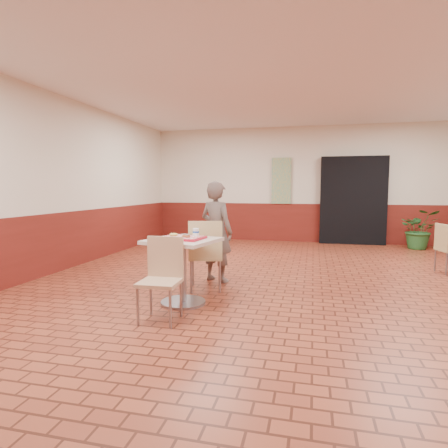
% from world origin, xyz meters
% --- Properties ---
extents(room_shell, '(8.01, 10.01, 3.01)m').
position_xyz_m(room_shell, '(0.00, 0.00, 1.50)').
color(room_shell, brown).
rests_on(room_shell, ground).
extents(wainscot_band, '(8.00, 10.00, 1.00)m').
position_xyz_m(wainscot_band, '(0.00, 0.00, 0.50)').
color(wainscot_band, '#5E1812').
rests_on(wainscot_band, ground).
extents(corridor_doorway, '(1.60, 0.22, 2.20)m').
position_xyz_m(corridor_doorway, '(1.20, 4.88, 1.10)').
color(corridor_doorway, black).
rests_on(corridor_doorway, ground).
extents(promo_poster, '(0.50, 0.03, 1.20)m').
position_xyz_m(promo_poster, '(-0.60, 4.94, 1.60)').
color(promo_poster, gray).
rests_on(promo_poster, wainscot_band).
extents(main_table, '(0.76, 0.76, 0.81)m').
position_xyz_m(main_table, '(-1.31, -0.75, 0.54)').
color(main_table, beige).
rests_on(main_table, ground).
extents(chair_main_front, '(0.43, 0.43, 0.89)m').
position_xyz_m(chair_main_front, '(-1.34, -1.31, 0.50)').
color(chair_main_front, tan).
rests_on(chair_main_front, ground).
extents(chair_main_back, '(0.55, 0.55, 0.98)m').
position_xyz_m(chair_main_back, '(-1.20, -0.14, 0.55)').
color(chair_main_back, tan).
rests_on(chair_main_back, ground).
extents(customer, '(0.65, 0.55, 1.52)m').
position_xyz_m(customer, '(-1.19, 0.42, 0.76)').
color(customer, '#62524C').
rests_on(customer, ground).
extents(serving_tray, '(0.49, 0.38, 0.03)m').
position_xyz_m(serving_tray, '(-1.31, -0.75, 0.82)').
color(serving_tray, '#B00D22').
rests_on(serving_tray, main_table).
extents(ring_donut, '(0.12, 0.12, 0.03)m').
position_xyz_m(ring_donut, '(-1.44, -0.72, 0.85)').
color(ring_donut, gold).
rests_on(ring_donut, serving_tray).
extents(long_john_donut, '(0.14, 0.10, 0.04)m').
position_xyz_m(long_john_donut, '(-1.24, -0.81, 0.85)').
color(long_john_donut, '#B25C34').
rests_on(long_john_donut, serving_tray).
extents(paper_cup, '(0.08, 0.08, 0.10)m').
position_xyz_m(paper_cup, '(-1.16, -0.69, 0.89)').
color(paper_cup, white).
rests_on(paper_cup, serving_tray).
extents(chair_second_left, '(0.46, 0.46, 0.83)m').
position_xyz_m(chair_second_left, '(2.42, 1.82, 0.46)').
color(chair_second_left, '#D0BC7D').
rests_on(chair_second_left, ground).
extents(potted_plant, '(0.89, 0.79, 0.93)m').
position_xyz_m(potted_plant, '(2.64, 4.40, 0.46)').
color(potted_plant, '#245B27').
rests_on(potted_plant, ground).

